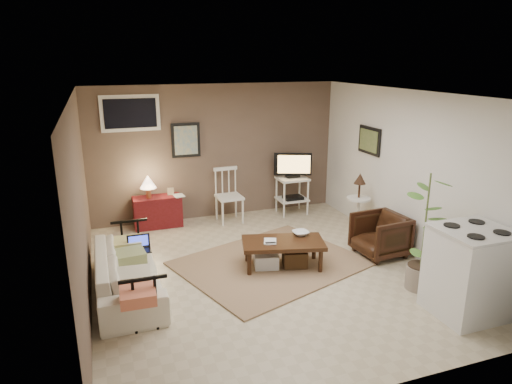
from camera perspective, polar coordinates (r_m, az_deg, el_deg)
name	(u,v)px	position (r m, az deg, el deg)	size (l,w,h in m)	color
floor	(264,272)	(6.37, 1.07, -9.95)	(5.00, 5.00, 0.00)	#C1B293
art_back	(186,140)	(8.07, -8.77, 6.42)	(0.50, 0.03, 0.60)	black
art_right	(369,140)	(7.77, 14.00, 6.27)	(0.03, 0.60, 0.45)	black
window	(130,113)	(7.88, -15.45, 9.47)	(0.96, 0.03, 0.60)	white
rug	(271,263)	(6.59, 1.87, -8.89)	(2.41, 1.93, 0.02)	#927754
coffee_table	(282,252)	(6.40, 3.32, -7.50)	(1.23, 0.84, 0.42)	#3B1D10
sofa	(127,266)	(5.90, -15.80, -8.86)	(1.89, 0.55, 0.74)	white
sofa_pillows	(132,266)	(5.67, -15.24, -8.95)	(0.36, 1.80, 0.13)	beige
sofa_end_rails	(137,268)	(5.93, -14.70, -9.20)	(0.51, 1.89, 0.64)	black
laptop	(139,246)	(6.17, -14.41, -6.52)	(0.29, 0.21, 0.20)	black
red_console	(157,209)	(8.05, -12.30, -2.07)	(0.81, 0.36, 0.94)	maroon
spindle_chair	(229,197)	(8.12, -3.40, -0.62)	(0.45, 0.45, 0.96)	white
tv_stand	(293,182)	(8.49, 4.59, 1.27)	(0.67, 0.45, 1.16)	white
side_table	(359,197)	(7.66, 12.73, -0.57)	(0.39, 0.39, 1.03)	white
armchair	(380,233)	(6.99, 15.27, -4.99)	(0.67, 0.63, 0.69)	black
potted_plant	(425,228)	(5.99, 20.36, -4.25)	(0.38, 0.38, 1.54)	gray
stove	(470,272)	(5.74, 25.19, -9.01)	(0.80, 0.74, 1.04)	silver
bowl	(301,227)	(6.52, 5.62, -4.42)	(0.23, 0.06, 0.23)	#3B1D10
book_table	(264,234)	(6.25, 1.01, -5.30)	(0.17, 0.02, 0.23)	#3B1D10
book_console	(174,191)	(7.88, -10.24, 0.17)	(0.17, 0.02, 0.23)	#3B1D10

